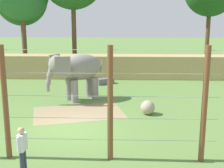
{
  "coord_description": "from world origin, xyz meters",
  "views": [
    {
      "loc": [
        2.38,
        -13.26,
        5.14
      ],
      "look_at": [
        1.8,
        3.28,
        1.4
      ],
      "focal_mm": 48.69,
      "sensor_mm": 36.0,
      "label": 1
    }
  ],
  "objects_px": {
    "elephant": "(77,70)",
    "feed_trough": "(105,81)",
    "zookeeper": "(22,149)",
    "enrichment_ball": "(148,107)"
  },
  "relations": [
    {
      "from": "elephant",
      "to": "zookeeper",
      "type": "distance_m",
      "value": 9.21
    },
    {
      "from": "enrichment_ball",
      "to": "elephant",
      "type": "bearing_deg",
      "value": 147.17
    },
    {
      "from": "zookeeper",
      "to": "feed_trough",
      "type": "relative_size",
      "value": 1.17
    },
    {
      "from": "zookeeper",
      "to": "feed_trough",
      "type": "height_order",
      "value": "zookeeper"
    },
    {
      "from": "zookeeper",
      "to": "feed_trough",
      "type": "bearing_deg",
      "value": 82.17
    },
    {
      "from": "elephant",
      "to": "feed_trough",
      "type": "xyz_separation_m",
      "value": [
        1.43,
        4.58,
        -1.7
      ]
    },
    {
      "from": "elephant",
      "to": "feed_trough",
      "type": "bearing_deg",
      "value": 72.68
    },
    {
      "from": "feed_trough",
      "to": "elephant",
      "type": "bearing_deg",
      "value": -107.32
    },
    {
      "from": "enrichment_ball",
      "to": "zookeeper",
      "type": "xyz_separation_m",
      "value": [
        -4.58,
        -6.49,
        0.55
      ]
    },
    {
      "from": "enrichment_ball",
      "to": "zookeeper",
      "type": "relative_size",
      "value": 0.45
    }
  ]
}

